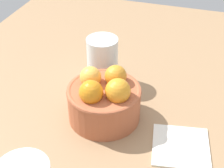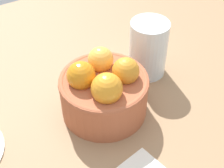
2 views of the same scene
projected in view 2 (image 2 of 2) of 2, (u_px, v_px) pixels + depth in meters
The scene contains 3 objects.
ground_plane at pixel (105, 119), 56.04cm from camera, with size 115.43×84.77×4.58cm, color #997551.
terracotta_bowl at pixel (104, 90), 51.41cm from camera, with size 13.83×13.83×10.17cm.
water_glass at pixel (148, 48), 58.27cm from camera, with size 6.69×6.69×10.28cm, color silver.
Camera 2 is at (-18.82, -32.18, 39.99)cm, focal length 53.41 mm.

